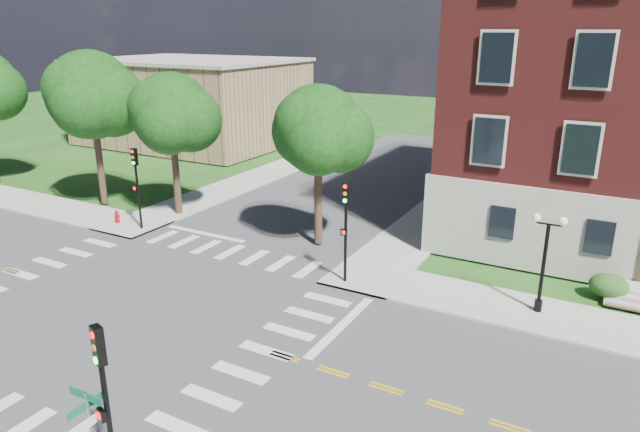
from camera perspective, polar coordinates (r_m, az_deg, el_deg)
The scene contains 17 objects.
ground at distance 26.13m, azimuth -18.74°, elevation -8.67°, with size 160.00×160.00×0.00m, color #194B15.
road_ew at distance 26.13m, azimuth -18.74°, elevation -8.66°, with size 90.00×12.00×0.01m, color #3D3D3F.
road_ns at distance 26.13m, azimuth -18.74°, elevation -8.65°, with size 12.00×90.00×0.01m, color #3D3D3F.
sidewalk_ne at distance 32.76m, azimuth 22.64°, elevation -3.45°, with size 34.00×34.00×0.12m.
sidewalk_nw at distance 46.61m, azimuth -17.96°, elevation 3.35°, with size 34.00×34.00×0.12m.
crosswalk_east at distance 21.85m, azimuth -5.38°, elevation -13.33°, with size 2.20×10.20×0.02m, color silver, non-canonical shape.
stop_bar_east at distance 23.37m, azimuth 2.14°, elevation -10.98°, with size 0.40×5.50×0.00m, color silver.
secondary_building at distance 60.72m, azimuth -12.69°, elevation 11.19°, with size 20.40×15.40×8.30m.
tree_b at distance 39.77m, azimuth -21.89°, elevation 11.15°, with size 5.61×5.61×10.03m.
tree_c at distance 36.23m, azimuth -14.67°, elevation 9.90°, with size 4.91×4.91×8.83m.
tree_d at distance 29.82m, azimuth -0.19°, elevation 8.64°, with size 4.63×4.63×8.63m.
traffic_signal_se at distance 15.16m, azimuth -20.78°, elevation -16.04°, with size 0.37×0.44×4.80m.
traffic_signal_ne at distance 25.79m, azimuth 2.59°, elevation -0.33°, with size 0.36×0.42×4.80m.
traffic_signal_nw at distance 34.51m, azimuth -17.89°, elevation 3.64°, with size 0.36×0.40×4.80m.
twin_lamp_west at distance 24.98m, azimuth 21.53°, elevation -3.92°, with size 1.36×0.36×4.23m.
street_sign_pole at distance 15.71m, azimuth -21.99°, elevation -18.78°, with size 1.10×1.10×3.10m.
fire_hydrant at distance 36.77m, azimuth -19.62°, elevation -0.09°, with size 0.35×0.35×0.75m.
Camera 1 is at (17.87, -15.23, 11.47)m, focal length 32.00 mm.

